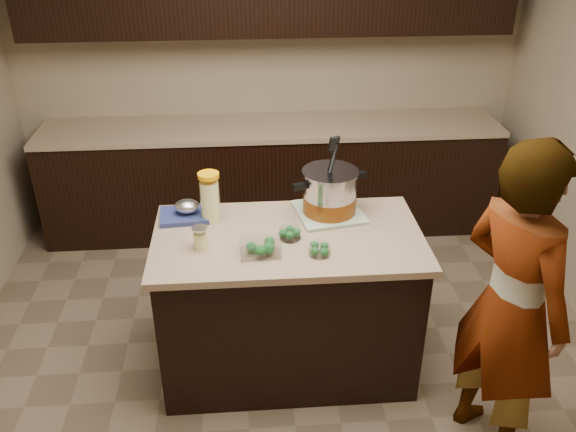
# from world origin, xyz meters

# --- Properties ---
(ground_plane) EXTENTS (4.00, 4.00, 0.00)m
(ground_plane) POSITION_xyz_m (0.00, 0.00, 0.00)
(ground_plane) COLOR brown
(ground_plane) RESTS_ON ground
(room_shell) EXTENTS (4.04, 4.04, 2.72)m
(room_shell) POSITION_xyz_m (0.00, 0.00, 1.71)
(room_shell) COLOR tan
(room_shell) RESTS_ON ground
(back_cabinets) EXTENTS (3.60, 0.63, 2.33)m
(back_cabinets) POSITION_xyz_m (0.00, 1.74, 0.94)
(back_cabinets) COLOR black
(back_cabinets) RESTS_ON ground
(island) EXTENTS (1.46, 0.81, 0.90)m
(island) POSITION_xyz_m (0.00, 0.00, 0.45)
(island) COLOR black
(island) RESTS_ON ground
(dish_towel) EXTENTS (0.42, 0.42, 0.02)m
(dish_towel) POSITION_xyz_m (0.25, 0.23, 0.91)
(dish_towel) COLOR #669262
(dish_towel) RESTS_ON island
(stock_pot) EXTENTS (0.44, 0.41, 0.45)m
(stock_pot) POSITION_xyz_m (0.25, 0.22, 1.03)
(stock_pot) COLOR #B7B7BC
(stock_pot) RESTS_ON dish_towel
(lemonade_pitcher) EXTENTS (0.13, 0.13, 0.29)m
(lemonade_pitcher) POSITION_xyz_m (-0.42, 0.21, 1.03)
(lemonade_pitcher) COLOR #F3F194
(lemonade_pitcher) RESTS_ON island
(mason_jar) EXTENTS (0.11, 0.11, 0.13)m
(mason_jar) POSITION_xyz_m (-0.46, -0.09, 0.96)
(mason_jar) COLOR #F3F194
(mason_jar) RESTS_ON island
(broccoli_tub_left) EXTENTS (0.15, 0.15, 0.06)m
(broccoli_tub_left) POSITION_xyz_m (0.01, -0.03, 0.93)
(broccoli_tub_left) COLOR silver
(broccoli_tub_left) RESTS_ON island
(broccoli_tub_right) EXTENTS (0.15, 0.15, 0.05)m
(broccoli_tub_right) POSITION_xyz_m (0.15, -0.20, 0.92)
(broccoli_tub_right) COLOR silver
(broccoli_tub_right) RESTS_ON island
(broccoli_tub_rect) EXTENTS (0.21, 0.16, 0.07)m
(broccoli_tub_rect) POSITION_xyz_m (-0.16, -0.17, 0.93)
(broccoli_tub_rect) COLOR silver
(broccoli_tub_rect) RESTS_ON island
(blue_tray) EXTENTS (0.29, 0.24, 0.10)m
(blue_tray) POSITION_xyz_m (-0.56, 0.25, 0.94)
(blue_tray) COLOR navy
(blue_tray) RESTS_ON island
(person) EXTENTS (0.62, 0.73, 1.69)m
(person) POSITION_xyz_m (0.99, -0.64, 0.84)
(person) COLOR gray
(person) RESTS_ON ground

